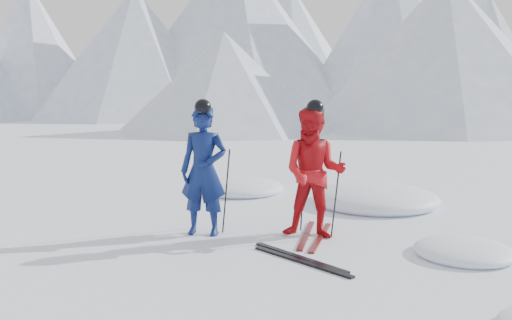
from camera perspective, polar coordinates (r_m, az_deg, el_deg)
The scene contains 12 objects.
ground at distance 7.96m, azimuth 9.43°, elevation -9.08°, with size 160.00×160.00×0.00m, color white.
skier_blue at distance 8.42m, azimuth -5.54°, elevation -1.16°, with size 0.73×0.48×2.00m, color #0D1A4F.
skier_red at distance 8.25m, azimuth 6.14°, elevation -1.35°, with size 0.97×0.76×2.00m, color red.
pole_blue_left at distance 8.77m, azimuth -6.53°, elevation -3.05°, with size 0.02×0.02×1.34m, color black.
pole_blue_right at distance 8.53m, azimuth -3.16°, elevation -3.29°, with size 0.02×0.02×1.34m, color black.
pole_red_left at distance 8.65m, azimuth 4.98°, elevation -3.17°, with size 0.02×0.02×1.33m, color black.
pole_red_right at distance 8.33m, azimuth 8.42°, elevation -3.63°, with size 0.02×0.02×1.33m, color black.
ski_worn_left at distance 8.50m, azimuth 5.31°, elevation -7.87°, with size 0.09×1.70×0.03m, color black.
ski_worn_right at distance 8.41m, azimuth 6.81°, elevation -8.06°, with size 0.09×1.70×0.03m, color black.
ski_loose_a at distance 7.40m, azimuth 4.55°, elevation -10.16°, with size 0.09×1.70×0.03m, color black.
ski_loose_b at distance 7.23m, azimuth 4.75°, elevation -10.58°, with size 0.09×1.70×0.03m, color black.
snow_lumps at distance 10.58m, azimuth 9.22°, elevation -5.01°, with size 8.02×6.72×0.55m.
Camera 1 is at (2.69, -7.16, 2.22)m, focal length 38.00 mm.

